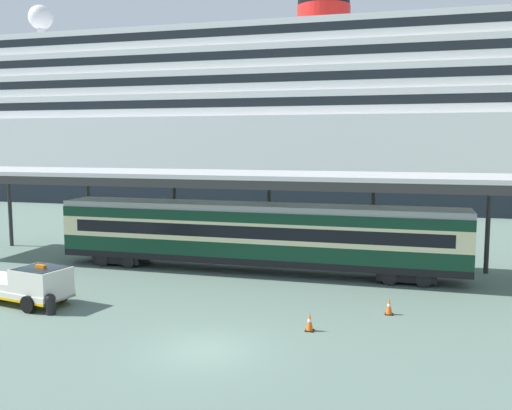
% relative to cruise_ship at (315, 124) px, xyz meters
% --- Properties ---
extents(ground_plane, '(400.00, 400.00, 0.00)m').
position_rel_cruise_ship_xyz_m(ground_plane, '(5.29, -56.41, -10.11)').
color(ground_plane, slate).
extents(cruise_ship, '(150.38, 28.84, 30.67)m').
position_rel_cruise_ship_xyz_m(cruise_ship, '(0.00, 0.00, 0.00)').
color(cruise_ship, black).
rests_on(cruise_ship, ground).
extents(platform_canopy, '(46.61, 6.37, 5.94)m').
position_rel_cruise_ship_xyz_m(platform_canopy, '(3.75, -43.19, -4.43)').
color(platform_canopy, '#BBBBBB').
rests_on(platform_canopy, ground).
extents(train_carriage, '(24.37, 2.81, 4.11)m').
position_rel_cruise_ship_xyz_m(train_carriage, '(3.75, -43.63, -7.79)').
color(train_carriage, black).
rests_on(train_carriage, ground).
extents(service_truck, '(5.49, 2.99, 2.02)m').
position_rel_cruise_ship_xyz_m(service_truck, '(-5.04, -53.03, -9.12)').
color(service_truck, silver).
rests_on(service_truck, ground).
extents(traffic_cone_near, '(0.36, 0.36, 0.78)m').
position_rel_cruise_ship_xyz_m(traffic_cone_near, '(8.73, -53.24, -9.72)').
color(traffic_cone_near, black).
rests_on(traffic_cone_near, ground).
extents(traffic_cone_mid, '(0.36, 0.36, 0.76)m').
position_rel_cruise_ship_xyz_m(traffic_cone_mid, '(11.81, -50.09, -9.73)').
color(traffic_cone_mid, black).
rests_on(traffic_cone_mid, ground).
extents(quay_bollard, '(0.48, 0.48, 0.96)m').
position_rel_cruise_ship_xyz_m(quay_bollard, '(-2.99, -54.16, -9.59)').
color(quay_bollard, black).
rests_on(quay_bollard, ground).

